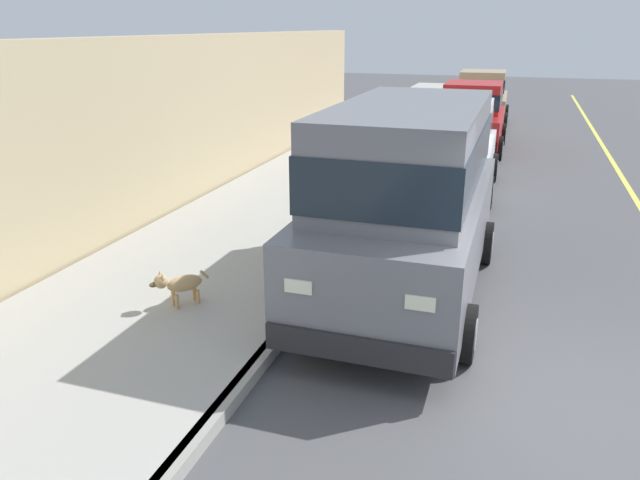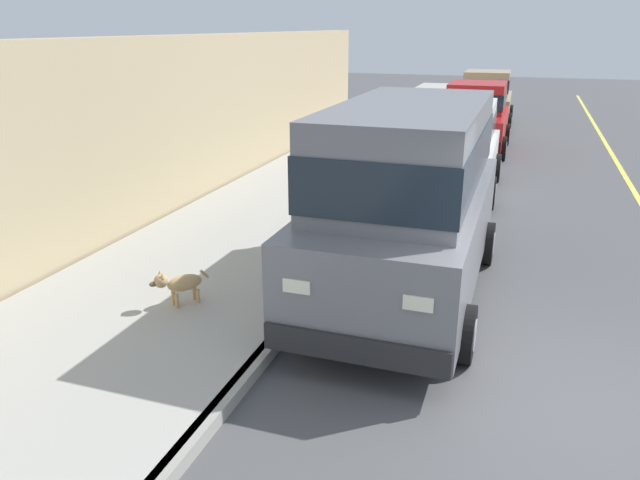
# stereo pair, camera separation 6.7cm
# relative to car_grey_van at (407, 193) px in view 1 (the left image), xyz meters

# --- Properties ---
(ground_plane) EXTENTS (80.00, 80.00, 0.00)m
(ground_plane) POSITION_rel_car_grey_van_xyz_m (2.13, -2.10, -1.39)
(ground_plane) COLOR #4C4C4F
(curb) EXTENTS (0.16, 64.00, 0.14)m
(curb) POSITION_rel_car_grey_van_xyz_m (-1.07, -2.10, -1.32)
(curb) COLOR gray
(curb) RESTS_ON ground
(sidewalk) EXTENTS (3.60, 64.00, 0.14)m
(sidewalk) POSITION_rel_car_grey_van_xyz_m (-2.87, -2.10, -1.32)
(sidewalk) COLOR #A8A59E
(sidewalk) RESTS_ON ground
(car_grey_van) EXTENTS (2.16, 4.91, 2.52)m
(car_grey_van) POSITION_rel_car_grey_van_xyz_m (0.00, 0.00, 0.00)
(car_grey_van) COLOR slate
(car_grey_van) RESTS_ON ground
(car_white_hatchback) EXTENTS (1.98, 3.81, 1.88)m
(car_white_hatchback) POSITION_rel_car_grey_van_xyz_m (-0.06, 5.71, -0.42)
(car_white_hatchback) COLOR white
(car_white_hatchback) RESTS_ON ground
(car_red_hatchback) EXTENTS (1.96, 3.80, 1.88)m
(car_red_hatchback) POSITION_rel_car_grey_van_xyz_m (-0.04, 10.43, -0.42)
(car_red_hatchback) COLOR red
(car_red_hatchback) RESTS_ON ground
(car_tan_hatchback) EXTENTS (2.00, 3.83, 1.88)m
(car_tan_hatchback) POSITION_rel_car_grey_van_xyz_m (-0.09, 15.19, -0.42)
(car_tan_hatchback) COLOR tan
(car_tan_hatchback) RESTS_ON ground
(dog_tan) EXTENTS (0.52, 0.61, 0.49)m
(dog_tan) POSITION_rel_car_grey_van_xyz_m (-2.48, -1.51, -0.97)
(dog_tan) COLOR tan
(dog_tan) RESTS_ON sidewalk
(fire_hydrant) EXTENTS (0.34, 0.24, 0.72)m
(fire_hydrant) POSITION_rel_car_grey_van_xyz_m (-1.52, 2.28, -0.92)
(fire_hydrant) COLOR gold
(fire_hydrant) RESTS_ON sidewalk
(building_facade) EXTENTS (0.50, 20.00, 3.24)m
(building_facade) POSITION_rel_car_grey_van_xyz_m (-4.97, 3.60, 0.22)
(building_facade) COLOR tan
(building_facade) RESTS_ON ground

